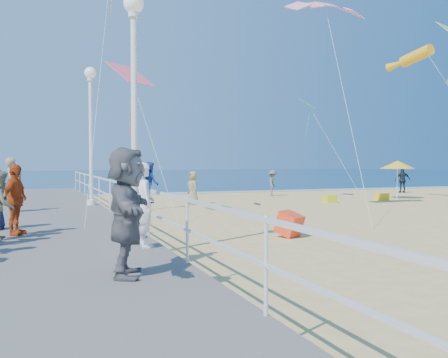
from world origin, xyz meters
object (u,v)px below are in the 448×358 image
object	(u,v)px
beach_umbrella	(397,165)
beach_chair_left	(330,199)
lamp_post_far	(91,121)
spectator_3	(15,200)
lamp_post_mid	(134,89)
box_kite	(289,226)
woman_holding_toddler	(144,205)
toddler_held	(150,182)
spectator_1	(1,205)
beach_walker_a	(273,183)
beach_walker_c	(193,188)
spectator_6	(12,185)
spectator_5	(127,212)
beach_walker_b	(403,180)
beach_chair_right	(382,197)

from	to	relation	value
beach_umbrella	beach_chair_left	xyz separation A→B (m)	(-4.94, -0.86, -1.71)
lamp_post_far	spectator_3	world-z (taller)	lamp_post_far
lamp_post_mid	box_kite	distance (m)	5.73
woman_holding_toddler	beach_chair_left	xyz separation A→B (m)	(11.98, 12.05, -1.03)
toddler_held	box_kite	size ratio (longest dim) A/B	1.39
beach_umbrella	toddler_held	bearing A→B (deg)	-142.74
box_kite	lamp_post_far	bearing A→B (deg)	91.33
lamp_post_mid	beach_chair_left	world-z (taller)	lamp_post_mid
spectator_1	box_kite	distance (m)	7.27
woman_holding_toddler	box_kite	size ratio (longest dim) A/B	2.78
lamp_post_far	beach_chair_left	distance (m)	12.55
toddler_held	beach_walker_a	xyz separation A→B (m)	(11.27, 17.23, -0.88)
lamp_post_mid	beach_walker_c	distance (m)	13.45
lamp_post_far	spectator_6	xyz separation A→B (m)	(-2.75, -1.79, -2.35)
woman_holding_toddler	toddler_held	distance (m)	0.48
lamp_post_far	spectator_5	bearing A→B (deg)	-93.60
spectator_6	beach_walker_a	xyz separation A→B (m)	(14.12, 8.93, -0.52)
spectator_3	beach_walker_b	distance (m)	27.51
lamp_post_far	beach_chair_left	world-z (taller)	lamp_post_far
toddler_held	beach_umbrella	bearing A→B (deg)	-52.22
beach_walker_a	beach_chair_left	size ratio (longest dim) A/B	2.86
beach_walker_a	lamp_post_far	bearing A→B (deg)	153.79
spectator_1	box_kite	xyz separation A→B (m)	(7.21, 0.38, -0.84)
beach_umbrella	beach_chair_right	size ratio (longest dim) A/B	3.89
spectator_5	beach_chair_right	xyz separation A→B (m)	(16.03, 14.50, -1.15)
spectator_1	beach_walker_b	bearing A→B (deg)	-52.82
box_kite	beach_umbrella	xyz separation A→B (m)	(12.39, 10.44, 1.61)
lamp_post_mid	beach_chair_left	size ratio (longest dim) A/B	9.67
woman_holding_toddler	toddler_held	bearing A→B (deg)	-44.48
beach_walker_b	lamp_post_mid	bearing A→B (deg)	54.98
spectator_6	woman_holding_toddler	bearing A→B (deg)	-168.45
spectator_3	beach_walker_b	world-z (taller)	spectator_3
toddler_held	spectator_5	size ratio (longest dim) A/B	0.44
woman_holding_toddler	beach_walker_c	xyz separation A→B (m)	(5.14, 13.36, -0.42)
spectator_6	beach_walker_c	distance (m)	9.26
beach_walker_a	box_kite	world-z (taller)	beach_walker_a
toddler_held	beach_chair_right	world-z (taller)	toddler_held
beach_walker_a	beach_umbrella	world-z (taller)	beach_umbrella
beach_chair_right	woman_holding_toddler	bearing A→B (deg)	-141.52
spectator_5	box_kite	world-z (taller)	spectator_5
beach_walker_a	beach_walker_c	size ratio (longest dim) A/B	0.97
beach_walker_a	beach_umbrella	xyz separation A→B (m)	(5.50, -4.47, 1.12)
beach_walker_b	spectator_5	bearing A→B (deg)	59.65
spectator_3	beach_chair_left	world-z (taller)	spectator_3
spectator_5	beach_walker_c	distance (m)	16.78
lamp_post_mid	spectator_1	size ratio (longest dim) A/B	3.58
spectator_6	lamp_post_mid	bearing A→B (deg)	-165.28
spectator_5	beach_walker_a	distance (m)	23.18
beach_walker_b	beach_chair_right	size ratio (longest dim) A/B	3.15
spectator_6	beach_chair_right	distance (m)	18.39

